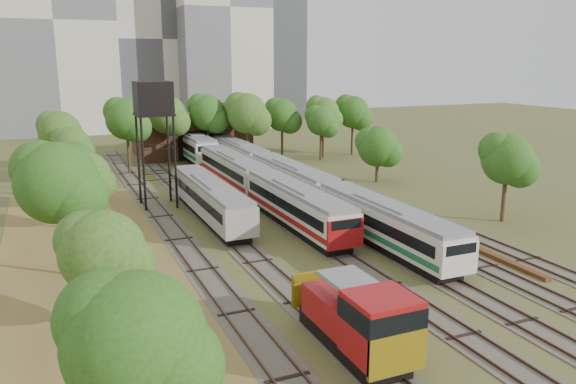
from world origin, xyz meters
name	(u,v)px	position (x,y,z in m)	size (l,w,h in m)	color
ground	(444,300)	(0.00, 0.00, 0.00)	(240.00, 240.00, 0.00)	#475123
dry_grass_patch	(116,298)	(-18.00, 8.00, 0.02)	(14.00, 60.00, 0.04)	brown
tracks	(276,204)	(-0.67, 25.00, 0.04)	(24.60, 80.00, 0.19)	#4C473D
railcar_red_set	(261,186)	(-2.00, 25.75, 1.89)	(2.89, 34.57, 3.57)	black
railcar_green_set	(292,180)	(2.00, 27.12, 1.84)	(2.82, 52.08, 3.48)	black
railcar_rear	(193,146)	(-2.00, 53.00, 2.03)	(3.10, 16.08, 3.84)	black
shunter_locomotive	(361,321)	(-8.00, -3.74, 1.87)	(2.94, 8.10, 3.85)	black
old_grey_coach	(210,199)	(-8.00, 22.65, 1.87)	(2.77, 18.00, 3.42)	black
water_tower	(153,102)	(-11.41, 29.19, 10.14)	(3.48, 3.48, 12.02)	black
rail_pile_near	(500,259)	(8.00, 3.85, 0.14)	(0.57, 8.59, 0.29)	brown
rail_pile_far	(454,238)	(8.20, 9.08, 0.13)	(0.49, 7.81, 0.25)	brown
maintenance_shed	(191,135)	(-1.00, 57.98, 2.91)	(16.45, 11.55, 7.58)	#321C12
tree_band_left	(80,192)	(-19.20, 15.58, 5.06)	(7.02, 55.46, 8.92)	#382616
tree_band_far	(220,116)	(1.00, 49.04, 6.48)	(45.59, 9.33, 9.56)	#382616
tree_band_right	(391,141)	(14.81, 28.36, 5.02)	(5.89, 38.62, 7.81)	#382616
tower_left	(52,22)	(-18.00, 95.00, 21.00)	(22.00, 16.00, 42.00)	beige
tower_centre	(154,40)	(2.00, 100.00, 18.00)	(20.00, 18.00, 36.00)	beige
tower_right	(218,10)	(14.00, 92.00, 24.00)	(18.00, 16.00, 48.00)	beige
tower_far_right	(275,60)	(34.00, 110.00, 14.00)	(12.00, 12.00, 28.00)	#3C3F43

